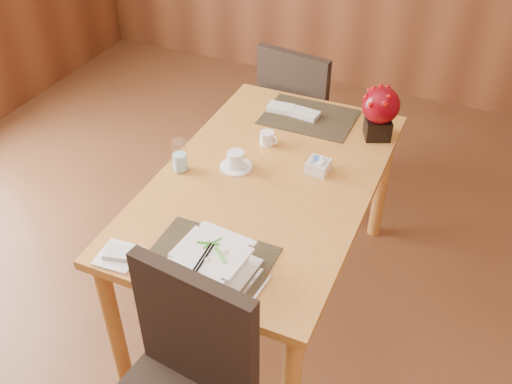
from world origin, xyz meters
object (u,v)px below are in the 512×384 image
at_px(water_glass, 179,155).
at_px(sugar_caddy, 318,166).
at_px(soup_setting, 212,263).
at_px(berry_decor, 380,110).
at_px(far_chair, 301,113).
at_px(coffee_cup, 236,161).
at_px(bread_plate, 118,256).
at_px(creamer_jug, 267,138).
at_px(dining_table, 267,195).

xyz_separation_m(water_glass, sugar_caddy, (0.56, 0.23, -0.05)).
xyz_separation_m(soup_setting, water_glass, (-0.41, 0.50, 0.02)).
relative_size(soup_setting, berry_decor, 1.13).
height_order(berry_decor, far_chair, berry_decor).
distance_m(soup_setting, coffee_cup, 0.64).
distance_m(sugar_caddy, bread_plate, 0.94).
relative_size(coffee_cup, water_glass, 0.93).
bearing_deg(creamer_jug, coffee_cup, -89.54).
distance_m(dining_table, far_chair, 0.94).
xyz_separation_m(dining_table, bread_plate, (-0.31, -0.66, 0.10)).
distance_m(water_glass, creamer_jug, 0.44).
xyz_separation_m(sugar_caddy, berry_decor, (0.17, 0.38, 0.12)).
bearing_deg(water_glass, berry_decor, 40.22).
bearing_deg(dining_table, far_chair, 100.41).
distance_m(bread_plate, far_chair, 1.61).
height_order(water_glass, far_chair, far_chair).
bearing_deg(sugar_caddy, creamer_jug, 158.28).
bearing_deg(berry_decor, dining_table, -124.58).
height_order(soup_setting, creamer_jug, soup_setting).
bearing_deg(dining_table, water_glass, -165.01).
height_order(creamer_jug, bread_plate, creamer_jug).
distance_m(coffee_cup, far_chair, 0.94).
xyz_separation_m(coffee_cup, creamer_jug, (0.05, 0.23, -0.00)).
xyz_separation_m(dining_table, creamer_jug, (-0.10, 0.25, 0.13)).
relative_size(dining_table, berry_decor, 5.81).
height_order(coffee_cup, bread_plate, coffee_cup).
relative_size(creamer_jug, berry_decor, 0.33).
height_order(sugar_caddy, berry_decor, berry_decor).
relative_size(coffee_cup, creamer_jug, 1.67).
bearing_deg(berry_decor, water_glass, -139.78).
xyz_separation_m(soup_setting, far_chair, (-0.21, 1.52, -0.26)).
relative_size(berry_decor, far_chair, 0.27).
bearing_deg(dining_table, coffee_cup, 174.91).
xyz_separation_m(sugar_caddy, bread_plate, (-0.50, -0.80, -0.02)).
relative_size(sugar_caddy, far_chair, 0.10).
relative_size(soup_setting, coffee_cup, 2.01).
bearing_deg(bread_plate, soup_setting, 10.50).
distance_m(coffee_cup, creamer_jug, 0.24).
xyz_separation_m(creamer_jug, bread_plate, (-0.21, -0.91, -0.03)).
bearing_deg(soup_setting, coffee_cup, 113.57).
bearing_deg(far_chair, creamer_jug, 104.47).
relative_size(dining_table, far_chair, 1.57).
bearing_deg(sugar_caddy, coffee_cup, -161.07).
bearing_deg(creamer_jug, water_glass, -114.90).
relative_size(water_glass, creamer_jug, 1.80).
bearing_deg(sugar_caddy, water_glass, -157.59).
bearing_deg(coffee_cup, bread_plate, -103.16).
relative_size(sugar_caddy, berry_decor, 0.36).
height_order(creamer_jug, sugar_caddy, creamer_jug).
bearing_deg(soup_setting, bread_plate, -163.67).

